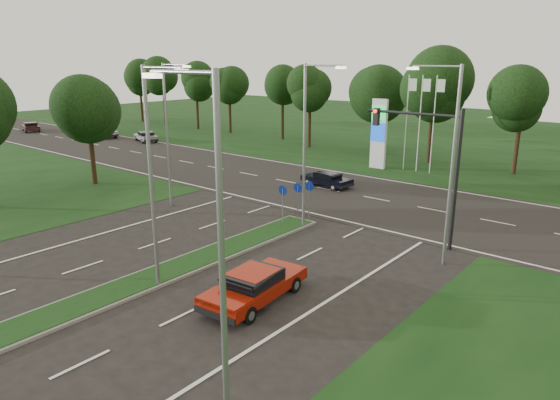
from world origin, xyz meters
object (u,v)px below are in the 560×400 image
Objects in this scene: navy_sedan at (327,179)px; far_car_b at (103,132)px; red_sedan at (254,285)px; far_car_a at (146,136)px; far_car_c at (89,127)px; far_car_d at (31,127)px.

far_car_b reaches higher than navy_sedan.
red_sedan is 42.67m from far_car_a.
navy_sedan is at bearing -86.46° from far_car_b.
far_car_b is (-6.67, -1.49, 0.09)m from far_car_a.
red_sedan reaches higher than far_car_a.
far_car_c is 0.96× the size of far_car_d.
far_car_d is (-47.52, -0.42, 0.07)m from navy_sedan.
far_car_a is at bearing 144.11° from red_sedan.
far_car_c is at bearing 83.89° from far_car_b.
far_car_a is 0.96× the size of far_car_d.
far_car_b is at bearing -58.32° from far_car_d.
far_car_a reaches higher than navy_sedan.
red_sedan is 58.39m from far_car_d.
red_sedan reaches higher than navy_sedan.
red_sedan is 1.14× the size of far_car_c.
far_car_d is at bearing 142.34° from far_car_c.
far_car_a is at bearing 86.43° from navy_sedan.
far_car_b is 1.11× the size of far_car_c.
far_car_a is at bearing -69.37° from far_car_b.
far_car_b is at bearing 90.43° from navy_sedan.
far_car_d reaches higher than far_car_c.
far_car_c is at bearing 89.01° from navy_sedan.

